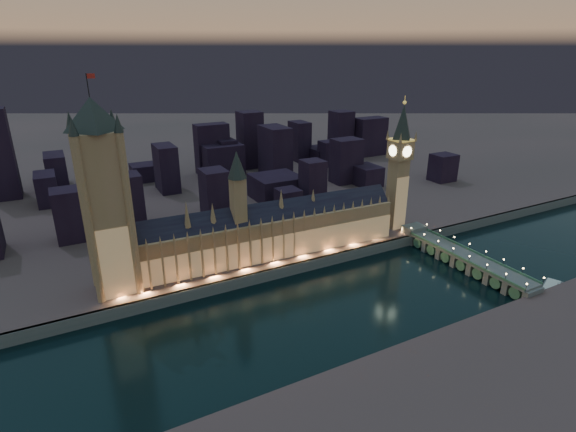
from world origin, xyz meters
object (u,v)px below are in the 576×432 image
palace_of_westminster (265,232)px  westminster_bridge (461,258)px  victoria_tower (104,191)px  elizabeth_tower (400,157)px  river_boat (549,291)px

palace_of_westminster → westminster_bridge: (124.19, -65.21, -20.37)m
victoria_tower → westminster_bridge: 242.85m
palace_of_westminster → victoria_tower: 110.00m
victoria_tower → elizabeth_tower: bearing=-0.0°
palace_of_westminster → victoria_tower: size_ratio=1.59×
victoria_tower → elizabeth_tower: size_ratio=1.20×
westminster_bridge → river_boat: westminster_bridge is taller
palace_of_westminster → elizabeth_tower: elizabeth_tower is taller
victoria_tower → westminster_bridge: (224.57, -65.38, -65.34)m
palace_of_westminster → river_boat: size_ratio=4.65×
elizabeth_tower → river_boat: 139.13m
elizabeth_tower → river_boat: (26.57, -119.92, -65.34)m
palace_of_westminster → westminster_bridge: bearing=-27.7°
westminster_bridge → river_boat: size_ratio=2.60×
victoria_tower → river_boat: bearing=-26.1°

